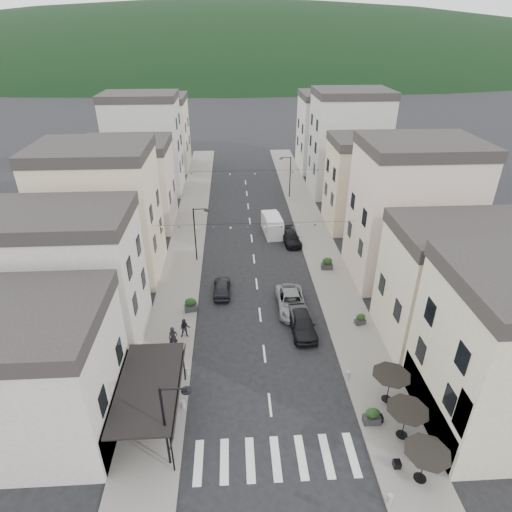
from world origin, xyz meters
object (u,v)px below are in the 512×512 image
Objects in this scene: parked_car_c at (291,302)px; parked_car_d at (291,238)px; parked_car_b at (300,320)px; parked_car_a at (302,323)px; pedestrian_b at (185,328)px; parked_car_e at (222,287)px; pedestrian_a at (173,338)px; delivery_van at (272,225)px.

parked_car_c reaches higher than parked_car_d.
parked_car_b is at bearing -101.34° from parked_car_d.
parked_car_c is 13.00m from parked_car_d.
pedestrian_b reaches higher than parked_car_a.
parked_car_d is at bearing -127.24° from parked_car_e.
pedestrian_b is (-9.46, -0.30, 0.15)m from parked_car_a.
pedestrian_a is (-11.40, -17.65, 0.44)m from parked_car_d.
parked_car_a is 1.22× the size of parked_car_e.
parked_car_d is (1.22, 15.46, -0.06)m from parked_car_b.
pedestrian_a is 1.51m from pedestrian_b.
pedestrian_b is (-10.63, -16.35, 0.32)m from parked_car_d.
parked_car_b is at bearing 91.47° from parked_car_a.
parked_car_c is 1.22× the size of parked_car_d.
delivery_van is (-0.27, 15.55, 0.39)m from parked_car_c.
parked_car_a is 2.84× the size of pedestrian_b.
parked_car_a is 0.60m from parked_car_b.
parked_car_e is at bearing 134.45° from parked_car_a.
parked_car_d is 3.30m from delivery_van.
parked_car_e is 0.78× the size of delivery_van.
parked_car_a is 18.72m from delivery_van.
parked_car_d is 0.88× the size of delivery_van.
delivery_van is at bearing 119.00° from parked_car_d.
parked_car_b is 0.79× the size of parked_car_c.
delivery_van reaches higher than parked_car_a.
pedestrian_b reaches higher than parked_car_e.
pedestrian_b reaches higher than parked_car_b.
parked_car_c is 1.07× the size of delivery_van.
parked_car_c reaches higher than parked_car_e.
parked_car_a is 10.35m from pedestrian_a.
pedestrian_a is at bearing -174.55° from parked_car_a.
parked_car_e is at bearing -120.11° from delivery_van.
parked_car_c reaches higher than parked_car_b.
delivery_van is at bearing 88.86° from parked_car_a.
parked_car_b is 15.51m from parked_car_d.
parked_car_c is 3.19× the size of pedestrian_b.
pedestrian_a is at bearing -154.39° from parked_car_c.
parked_car_e is at bearing 54.83° from pedestrian_a.
delivery_van is 22.40m from pedestrian_a.
delivery_van is at bearing 89.03° from parked_car_b.
pedestrian_b is at bearing 65.99° from parked_car_e.
pedestrian_b reaches higher than parked_car_d.
parked_car_d is 2.63× the size of pedestrian_b.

